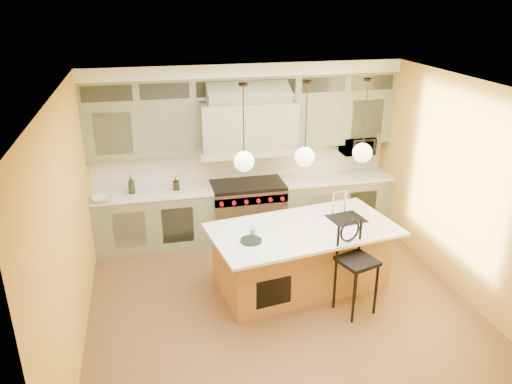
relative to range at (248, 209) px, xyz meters
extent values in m
plane|color=brown|center=(0.00, -2.14, -0.49)|extent=(5.00, 5.00, 0.00)
plane|color=white|center=(0.00, -2.14, 2.41)|extent=(5.00, 5.00, 0.00)
plane|color=gold|center=(0.00, 0.36, 0.96)|extent=(5.00, 0.00, 5.00)
plane|color=gold|center=(0.00, -4.64, 0.96)|extent=(5.00, 0.00, 5.00)
plane|color=gold|center=(-2.50, -2.14, 0.96)|extent=(0.00, 5.00, 5.00)
plane|color=gold|center=(2.50, -2.14, 0.96)|extent=(0.00, 5.00, 5.00)
cube|color=gray|center=(-1.55, 0.03, -0.04)|extent=(1.90, 0.65, 0.90)
cube|color=gray|center=(1.55, 0.03, -0.04)|extent=(1.90, 0.65, 0.90)
cube|color=white|center=(-1.55, 0.03, 0.43)|extent=(1.90, 0.68, 0.04)
cube|color=white|center=(1.55, 0.03, 0.43)|extent=(1.90, 0.68, 0.04)
cube|color=beige|center=(0.00, 0.34, 0.73)|extent=(5.00, 0.04, 0.56)
cube|color=gray|center=(-1.62, 0.18, 1.44)|extent=(1.75, 0.35, 0.85)
cube|color=gray|center=(1.62, 0.18, 1.44)|extent=(1.75, 0.35, 0.85)
cube|color=gray|center=(0.00, 0.01, 1.46)|extent=(1.50, 0.70, 0.75)
cube|color=gray|center=(0.00, 0.01, 1.06)|extent=(1.60, 0.76, 0.10)
cube|color=#333833|center=(0.00, 0.18, 2.04)|extent=(5.00, 0.35, 0.35)
cube|color=white|center=(0.00, 0.16, 2.31)|extent=(5.00, 0.47, 0.20)
cube|color=silver|center=(0.00, 0.01, -0.04)|extent=(1.20, 0.70, 0.90)
cube|color=black|center=(0.00, 0.01, 0.44)|extent=(1.20, 0.70, 0.06)
cube|color=silver|center=(0.00, -0.31, 0.29)|extent=(1.20, 0.06, 0.14)
cube|color=#A26F39|center=(0.40, -1.69, -0.05)|extent=(2.39, 1.41, 0.88)
cube|color=white|center=(0.41, -1.74, 0.41)|extent=(2.68, 1.69, 0.04)
cube|color=black|center=(1.09, -1.59, 0.41)|extent=(0.54, 0.50, 0.05)
cylinder|color=black|center=(0.78, -2.68, -0.13)|extent=(0.04, 0.04, 0.72)
cylinder|color=black|center=(1.13, -2.56, -0.13)|extent=(0.04, 0.04, 0.72)
cylinder|color=black|center=(0.67, -2.32, -0.13)|extent=(0.04, 0.04, 0.72)
cylinder|color=black|center=(1.02, -2.21, -0.13)|extent=(0.04, 0.04, 0.72)
cube|color=black|center=(0.90, -2.44, 0.25)|extent=(0.55, 0.55, 0.05)
torus|color=black|center=(0.84, -2.27, 0.60)|extent=(0.31, 0.12, 0.31)
imported|color=black|center=(1.95, 0.11, 0.96)|extent=(0.54, 0.37, 0.30)
imported|color=#1C3314|center=(-1.86, 0.01, 0.60)|extent=(0.13, 0.13, 0.30)
imported|color=black|center=(-1.17, 0.01, 0.56)|extent=(0.10, 0.10, 0.22)
imported|color=silver|center=(-2.30, -0.22, 0.49)|extent=(0.32, 0.32, 0.07)
imported|color=silver|center=(-0.31, -1.79, 0.49)|extent=(0.13, 0.13, 0.10)
cylinder|color=#2D2319|center=(-0.40, -1.69, 2.39)|extent=(0.12, 0.12, 0.03)
cylinder|color=#2D2319|center=(-0.40, -1.69, 1.95)|extent=(0.02, 0.02, 0.93)
sphere|color=white|center=(-0.40, -1.69, 1.43)|extent=(0.26, 0.26, 0.26)
cylinder|color=#2D2319|center=(0.40, -1.69, 2.39)|extent=(0.12, 0.12, 0.03)
cylinder|color=#2D2319|center=(0.40, -1.69, 1.95)|extent=(0.02, 0.02, 0.93)
sphere|color=white|center=(0.40, -1.69, 1.43)|extent=(0.26, 0.26, 0.26)
cylinder|color=#2D2319|center=(1.20, -1.69, 2.39)|extent=(0.12, 0.12, 0.03)
cylinder|color=#2D2319|center=(1.20, -1.69, 1.95)|extent=(0.02, 0.02, 0.93)
sphere|color=white|center=(1.20, -1.69, 1.43)|extent=(0.26, 0.26, 0.26)
camera|label=1|loc=(-1.58, -7.53, 3.42)|focal=35.00mm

